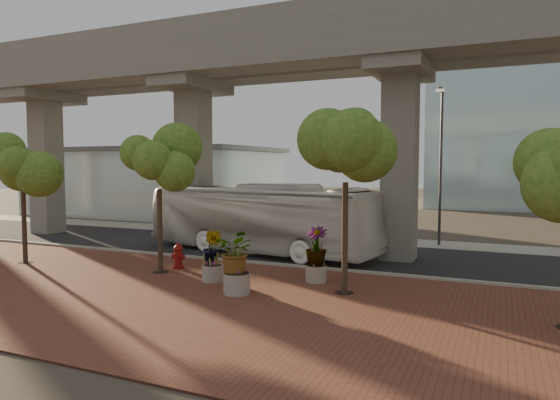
% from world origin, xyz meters
% --- Properties ---
extents(ground, '(160.00, 160.00, 0.00)m').
position_xyz_m(ground, '(0.00, 0.00, 0.00)').
color(ground, '#3C372C').
rests_on(ground, ground).
extents(brick_plaza, '(70.00, 13.00, 0.06)m').
position_xyz_m(brick_plaza, '(0.00, -8.00, 0.03)').
color(brick_plaza, brown).
rests_on(brick_plaza, ground).
extents(asphalt_road, '(90.00, 8.00, 0.04)m').
position_xyz_m(asphalt_road, '(0.00, 2.00, 0.02)').
color(asphalt_road, black).
rests_on(asphalt_road, ground).
extents(curb_strip, '(70.00, 0.25, 0.16)m').
position_xyz_m(curb_strip, '(0.00, -2.00, 0.08)').
color(curb_strip, gray).
rests_on(curb_strip, ground).
extents(far_sidewalk, '(90.00, 3.00, 0.06)m').
position_xyz_m(far_sidewalk, '(0.00, 7.50, 0.03)').
color(far_sidewalk, gray).
rests_on(far_sidewalk, ground).
extents(transit_viaduct, '(72.00, 5.60, 12.40)m').
position_xyz_m(transit_viaduct, '(0.00, 2.00, 7.29)').
color(transit_viaduct, gray).
rests_on(transit_viaduct, ground).
extents(station_pavilion, '(23.00, 13.00, 6.30)m').
position_xyz_m(station_pavilion, '(-20.00, 16.00, 3.22)').
color(station_pavilion, silver).
rests_on(station_pavilion, ground).
extents(transit_bus, '(13.63, 5.45, 3.70)m').
position_xyz_m(transit_bus, '(-1.15, 0.83, 1.85)').
color(transit_bus, white).
rests_on(transit_bus, ground).
extents(fire_hydrant, '(0.57, 0.51, 1.14)m').
position_xyz_m(fire_hydrant, '(-2.61, -4.40, 0.61)').
color(fire_hydrant, maroon).
rests_on(fire_hydrant, ground).
extents(planter_front, '(2.15, 2.15, 2.37)m').
position_xyz_m(planter_front, '(1.96, -7.24, 1.50)').
color(planter_front, '#9F9990').
rests_on(planter_front, ground).
extents(planter_right, '(2.06, 2.06, 2.20)m').
position_xyz_m(planter_right, '(3.94, -4.32, 1.39)').
color(planter_right, '#A8A298').
rests_on(planter_right, ground).
extents(planter_left, '(1.89, 1.89, 2.08)m').
position_xyz_m(planter_left, '(0.12, -5.90, 1.32)').
color(planter_left, '#AFA89E').
rests_on(planter_left, ground).
extents(street_tree_far_west, '(3.38, 3.38, 6.32)m').
position_xyz_m(street_tree_far_west, '(-10.04, -6.28, 4.82)').
color(street_tree_far_west, '#473729').
rests_on(street_tree_far_west, ground).
extents(street_tree_near_west, '(3.46, 3.46, 6.20)m').
position_xyz_m(street_tree_near_west, '(-2.83, -5.40, 4.66)').
color(street_tree_near_west, '#473729').
rests_on(street_tree_near_west, ground).
extents(street_tree_near_east, '(3.69, 3.69, 6.79)m').
position_xyz_m(street_tree_near_east, '(5.48, -5.55, 5.15)').
color(street_tree_near_east, '#473729').
rests_on(street_tree_near_east, ground).
extents(streetlamp_west, '(0.41, 1.20, 8.25)m').
position_xyz_m(streetlamp_west, '(-8.50, 7.33, 4.82)').
color(streetlamp_west, '#302F34').
rests_on(streetlamp_west, ground).
extents(streetlamp_east, '(0.44, 1.30, 8.96)m').
position_xyz_m(streetlamp_east, '(7.37, 7.10, 5.23)').
color(streetlamp_east, '#2F2F34').
rests_on(streetlamp_east, ground).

